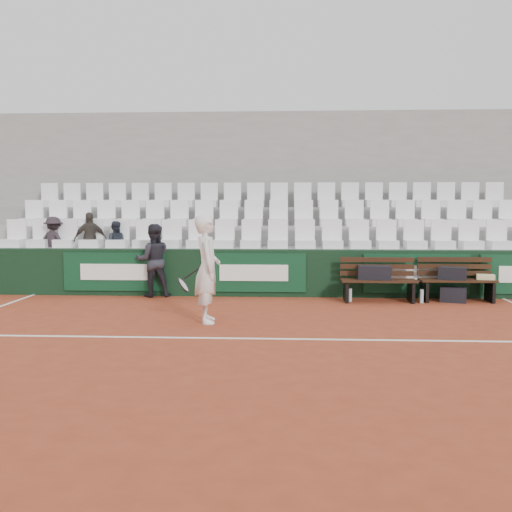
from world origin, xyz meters
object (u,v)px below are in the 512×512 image
Objects in this scene: tennis_player at (207,269)px; spectator_c at (115,224)px; sports_bag_left at (375,273)px; bench_left at (378,291)px; sports_bag_ground at (453,295)px; spectator_a at (53,222)px; bench_right at (457,290)px; sports_bag_right at (452,273)px; water_bottle_near at (350,295)px; ball_kid at (153,260)px; water_bottle_far at (422,296)px; spectator_b at (90,220)px.

tennis_player is 1.71× the size of spectator_c.
spectator_c is (-5.63, 1.12, 0.93)m from sports_bag_left.
sports_bag_ground is at bearing 1.86° from bench_left.
tennis_player is 1.57× the size of spectator_a.
bench_right is (1.60, 0.12, 0.00)m from bench_left.
sports_bag_right is at bearing -166.83° from bench_right.
tennis_player is (-3.17, -2.20, 0.67)m from bench_left.
water_bottle_near is (-0.57, 0.00, -0.09)m from bench_left.
spectator_c reaches higher than tennis_player.
ball_kid is 1.49× the size of spectator_c.
ball_kid is (-4.68, 0.43, 0.55)m from bench_left.
bench_left reaches higher than sports_bag_ground.
spectator_c is at bearing -163.19° from spectator_a.
spectator_a is (-2.45, 0.72, 0.79)m from ball_kid.
spectator_a is 1.42m from spectator_c.
spectator_c is at bearing 169.21° from water_bottle_far.
bench_right is 5.52× the size of water_bottle_far.
bench_right is 0.14m from sports_bag_ground.
spectator_a reaches higher than bench_right.
water_bottle_near is at bearing -176.81° from bench_right.
bench_right is 7.49m from spectator_c.
spectator_c is at bearing 168.65° from bench_left.
tennis_player is (-4.67, -2.24, 0.74)m from sports_bag_ground.
sports_bag_right is 8.73m from spectator_a.
sports_bag_ground is at bearing 12.72° from water_bottle_far.
spectator_b reaches higher than water_bottle_far.
sports_bag_right reaches higher than sports_bag_ground.
sports_bag_right is 0.52× the size of spectator_c.
ball_kid reaches higher than sports_bag_left.
sports_bag_left is (-0.08, 0.03, 0.36)m from bench_left.
sports_bag_ground is at bearing -65.84° from sports_bag_right.
spectator_c reaches higher than bench_right.
spectator_a is (-8.61, 1.05, 0.99)m from sports_bag_right.
ball_kid is 1.46m from spectator_c.
sports_bag_right is 6.17m from ball_kid.
spectator_c is (1.42, 0.00, -0.05)m from spectator_a.
tennis_player is at bearing -144.26° from sports_bag_left.
water_bottle_near is 0.25× the size of spectator_c.
water_bottle_far is at bearing -167.28° from sports_bag_ground.
sports_bag_left is at bearing 145.40° from spectator_b.
water_bottle_near is 3.49m from tennis_player.
spectator_a is (-8.63, 1.10, 1.42)m from sports_bag_ground.
ball_kid is 1.95m from spectator_b.
spectator_b is 0.58m from spectator_c.
spectator_a reaches higher than water_bottle_near.
bench_left is at bearing 161.32° from ball_kid.
water_bottle_far is at bearing 161.07° from ball_kid.
tennis_player is 4.63m from spectator_b.
spectator_b is (-5.71, 1.15, 1.49)m from water_bottle_near.
bench_left is at bearing 34.75° from tennis_player.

